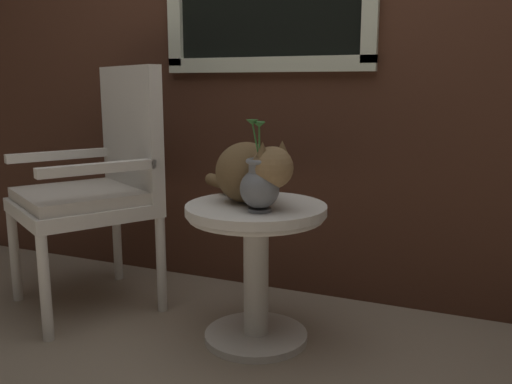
% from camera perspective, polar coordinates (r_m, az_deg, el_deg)
% --- Properties ---
extents(ground_plane, '(6.00, 6.00, 0.00)m').
position_cam_1_polar(ground_plane, '(2.27, -1.92, -15.42)').
color(ground_plane, gray).
extents(back_wall, '(4.00, 0.07, 2.60)m').
position_cam_1_polar(back_wall, '(2.65, 4.04, 17.46)').
color(back_wall, '#47281C').
rests_on(back_wall, ground_plane).
extents(wicker_side_table, '(0.55, 0.55, 0.56)m').
position_cam_1_polar(wicker_side_table, '(2.16, 0.00, -5.74)').
color(wicker_side_table, silver).
rests_on(wicker_side_table, ground_plane).
extents(wicker_chair, '(0.76, 0.76, 1.09)m').
position_cam_1_polar(wicker_chair, '(2.61, -15.85, 1.30)').
color(wicker_chair, silver).
rests_on(wicker_chair, ground_plane).
extents(cat, '(0.49, 0.37, 0.26)m').
position_cam_1_polar(cat, '(2.11, -0.50, 2.11)').
color(cat, brown).
rests_on(cat, wicker_side_table).
extents(pewter_vase_with_ivy, '(0.14, 0.14, 0.33)m').
position_cam_1_polar(pewter_vase_with_ivy, '(1.99, 0.37, 0.81)').
color(pewter_vase_with_ivy, slate).
rests_on(pewter_vase_with_ivy, wicker_side_table).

